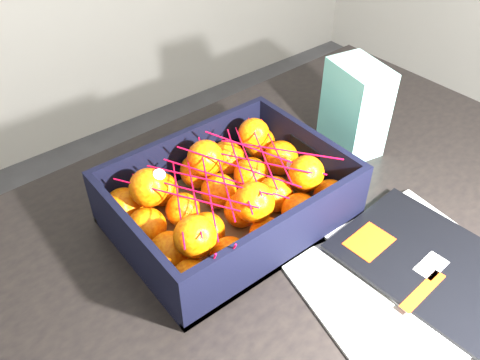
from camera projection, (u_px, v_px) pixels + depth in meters
table at (296, 251)px, 0.96m from camera, size 1.22×0.83×0.75m
magazine_stack at (416, 275)px, 0.78m from camera, size 0.36×0.32×0.02m
produce_crate at (229, 204)px, 0.86m from camera, size 0.38×0.29×0.11m
clementine_heap at (227, 196)px, 0.85m from camera, size 0.37×0.27×0.12m
mesh_net at (229, 176)px, 0.80m from camera, size 0.31×0.25×0.09m
retail_carton at (355, 108)px, 0.99m from camera, size 0.11×0.14×0.19m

